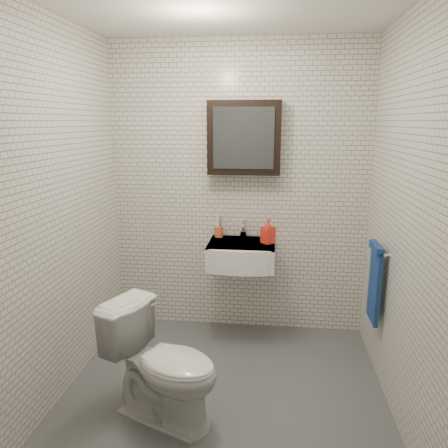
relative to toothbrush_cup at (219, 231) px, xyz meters
name	(u,v)px	position (x,y,z in m)	size (l,w,h in m)	color
ground	(225,387)	(0.16, -0.94, -0.90)	(2.20, 2.00, 0.01)	#4E5156
room_shell	(225,181)	(0.16, -0.94, 0.57)	(2.22, 2.02, 2.51)	silver
washbasin	(241,255)	(0.21, -0.21, -0.14)	(0.55, 0.50, 0.20)	white
faucet	(243,230)	(0.21, -0.01, 0.02)	(0.06, 0.20, 0.15)	silver
mirror_cabinet	(244,138)	(0.21, -0.01, 0.80)	(0.60, 0.15, 0.60)	black
towel_rail	(375,280)	(1.21, -0.59, -0.18)	(0.09, 0.30, 0.58)	silver
toothbrush_cup	(219,231)	(0.00, 0.00, 0.00)	(0.08, 0.08, 0.20)	#CA5632
soap_bottle	(268,231)	(0.43, -0.15, 0.05)	(0.09, 0.09, 0.20)	orange
toilet	(164,364)	(-0.18, -1.29, -0.53)	(0.42, 0.73, 0.74)	white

